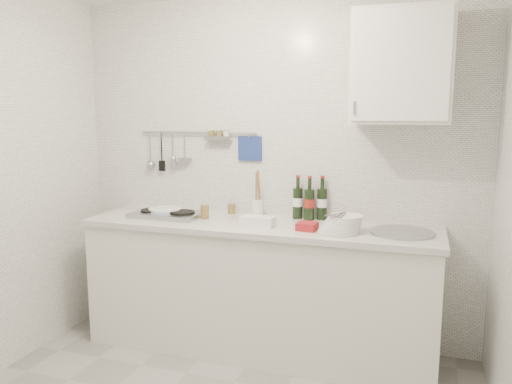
{
  "coord_description": "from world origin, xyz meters",
  "views": [
    {
      "loc": [
        1.05,
        -2.09,
        1.66
      ],
      "look_at": [
        0.05,
        0.9,
        1.17
      ],
      "focal_mm": 35.0,
      "sensor_mm": 36.0,
      "label": 1
    }
  ],
  "objects_px": {
    "plate_stack_hob": "(163,212)",
    "plate_stack_sink": "(342,224)",
    "wine_bottles": "(310,198)",
    "utensil_crock": "(257,206)",
    "wall_cabinet": "(402,67)"
  },
  "relations": [
    {
      "from": "wall_cabinet",
      "to": "plate_stack_hob",
      "type": "height_order",
      "value": "wall_cabinet"
    },
    {
      "from": "utensil_crock",
      "to": "plate_stack_sink",
      "type": "bearing_deg",
      "value": -23.9
    },
    {
      "from": "wall_cabinet",
      "to": "wine_bottles",
      "type": "height_order",
      "value": "wall_cabinet"
    },
    {
      "from": "wall_cabinet",
      "to": "plate_stack_hob",
      "type": "distance_m",
      "value": 1.93
    },
    {
      "from": "plate_stack_hob",
      "to": "plate_stack_sink",
      "type": "xyz_separation_m",
      "value": [
        1.34,
        -0.12,
        0.03
      ]
    },
    {
      "from": "plate_stack_sink",
      "to": "wine_bottles",
      "type": "relative_size",
      "value": 0.9
    },
    {
      "from": "plate_stack_sink",
      "to": "wine_bottles",
      "type": "distance_m",
      "value": 0.44
    },
    {
      "from": "plate_stack_sink",
      "to": "plate_stack_hob",
      "type": "bearing_deg",
      "value": 174.69
    },
    {
      "from": "wine_bottles",
      "to": "utensil_crock",
      "type": "relative_size",
      "value": 0.9
    },
    {
      "from": "wine_bottles",
      "to": "plate_stack_sink",
      "type": "bearing_deg",
      "value": -49.21
    },
    {
      "from": "utensil_crock",
      "to": "wine_bottles",
      "type": "bearing_deg",
      "value": 5.04
    },
    {
      "from": "plate_stack_hob",
      "to": "wine_bottles",
      "type": "xyz_separation_m",
      "value": [
        1.06,
        0.2,
        0.13
      ]
    },
    {
      "from": "wall_cabinet",
      "to": "plate_stack_sink",
      "type": "xyz_separation_m",
      "value": [
        -0.31,
        -0.22,
        -0.98
      ]
    },
    {
      "from": "wall_cabinet",
      "to": "utensil_crock",
      "type": "relative_size",
      "value": 2.04
    },
    {
      "from": "wall_cabinet",
      "to": "wine_bottles",
      "type": "xyz_separation_m",
      "value": [
        -0.59,
        0.11,
        -0.87
      ]
    }
  ]
}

